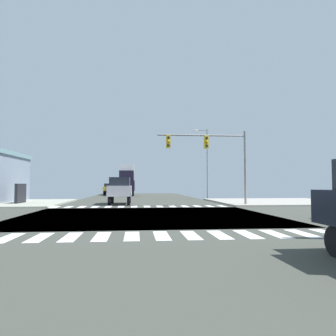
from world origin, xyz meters
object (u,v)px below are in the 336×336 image
Objects in this scene: suv_middle_1 at (120,188)px; street_lamp at (205,157)px; traffic_signal_mast at (211,150)px; box_truck_queued_2 at (127,179)px; sedan_leading_3 at (109,188)px.

street_lamp is at bearing -135.51° from suv_middle_1.
box_truck_queued_2 is at bearing 106.27° from traffic_signal_mast.
suv_middle_1 is at bearing 96.58° from sedan_leading_3.
suv_middle_1 is (-9.72, -9.55, -3.60)m from street_lamp.
street_lamp is at bearing 127.68° from sedan_leading_3.
sedan_leading_3 is 26.19m from suv_middle_1.
traffic_signal_mast is 8.62m from suv_middle_1.
sedan_leading_3 is at bearing -52.29° from box_truck_queued_2.
box_truck_queued_2 is 1.57× the size of suv_middle_1.
street_lamp reaches higher than sedan_leading_3.
sedan_leading_3 is at bearing 109.59° from traffic_signal_mast.
street_lamp is at bearing 79.57° from traffic_signal_mast.
traffic_signal_mast is at bearing 106.27° from box_truck_queued_2.
traffic_signal_mast reaches higher than box_truck_queued_2.
box_truck_queued_2 is 22.16m from suv_middle_1.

